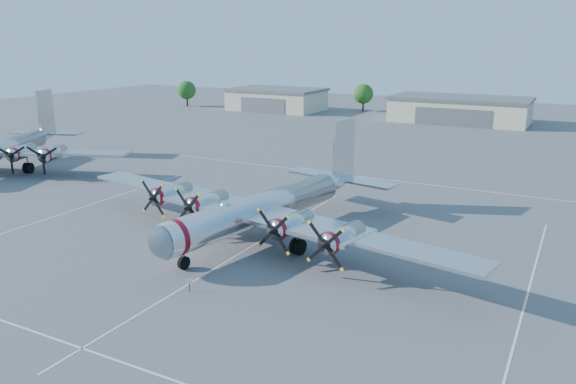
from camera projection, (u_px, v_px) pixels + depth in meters
The scene contains 9 objects.
ground at pixel (271, 235), 51.12m from camera, with size 260.00×260.00×0.00m, color #59595C.
parking_lines at pixel (261, 241), 49.63m from camera, with size 60.00×50.08×0.01m.
hangar_west at pixel (277, 99), 140.60m from camera, with size 22.60×14.60×5.40m.
hangar_center at pixel (460, 109), 120.23m from camera, with size 28.60×14.60×5.40m.
tree_far_west at pixel (187, 90), 148.14m from camera, with size 4.80×4.80×6.64m.
tree_west at pixel (363, 94), 138.00m from camera, with size 4.80×4.80×6.64m.
main_bomber_b29 at pixel (267, 236), 50.96m from camera, with size 41.99×28.72×9.29m, color silver, non-canonical shape.
bomber_west at pixel (6, 169), 76.93m from camera, with size 37.20×26.34×9.83m, color #B8BABD, non-canonical shape.
info_placard at pixel (189, 283), 39.49m from camera, with size 0.46×0.22×0.93m.
Camera 1 is at (24.06, -41.89, 17.26)m, focal length 35.00 mm.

